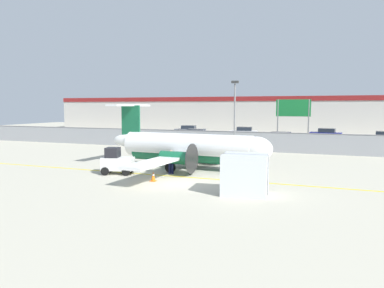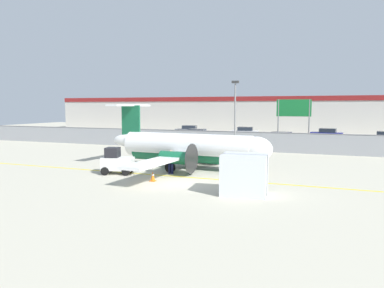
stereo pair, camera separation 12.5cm
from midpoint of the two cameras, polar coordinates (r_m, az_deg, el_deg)
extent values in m
plane|color=#B2AD99|center=(23.52, -2.67, -5.94)|extent=(140.00, 140.00, 0.00)
cube|color=yellow|center=(25.32, -0.82, -5.08)|extent=(84.00, 0.20, 0.01)
cube|color=gray|center=(40.33, 7.75, 0.35)|extent=(98.00, 0.04, 2.00)
cylinder|color=slate|center=(40.24, 7.77, 1.84)|extent=(98.00, 0.10, 0.10)
cube|color=#38383A|center=(51.62, 10.72, 0.43)|extent=(98.00, 17.00, 0.12)
cube|color=beige|center=(69.69, 13.58, 4.36)|extent=(91.00, 8.00, 6.50)
cube|color=maroon|center=(65.73, 13.16, 6.78)|extent=(91.00, 0.20, 0.80)
cylinder|color=white|center=(28.64, -0.85, -0.29)|extent=(10.37, 2.55, 1.90)
ellipsoid|color=white|center=(26.75, 9.62, -0.80)|extent=(2.48, 1.95, 1.80)
ellipsoid|color=white|center=(31.33, -9.77, 0.52)|extent=(2.96, 1.23, 1.05)
cylinder|color=#145938|center=(28.70, -0.85, -1.32)|extent=(9.29, 2.07, 1.48)
cube|color=white|center=(28.66, -0.67, -1.43)|extent=(2.62, 16.07, 0.18)
cylinder|color=#145938|center=(30.93, 1.75, -0.90)|extent=(2.25, 1.04, 0.90)
cone|color=black|center=(30.50, 3.73, -1.01)|extent=(0.48, 0.47, 0.44)
cylinder|color=#262626|center=(30.44, 4.00, -1.02)|extent=(0.17, 2.10, 2.10)
cylinder|color=#145938|center=(26.27, -2.72, -2.10)|extent=(2.25, 1.04, 0.90)
cone|color=black|center=(25.76, -0.46, -2.24)|extent=(0.48, 0.47, 0.44)
cylinder|color=#262626|center=(25.69, -0.15, -2.26)|extent=(0.17, 2.10, 2.10)
cube|color=#145938|center=(31.09, -9.42, 2.98)|extent=(1.71, 0.29, 3.10)
cube|color=white|center=(31.13, -9.67, 5.83)|extent=(1.40, 4.86, 0.14)
cylinder|color=#59595B|center=(27.39, 6.00, -2.62)|extent=(0.15, 0.15, 0.97)
cylinder|color=black|center=(27.47, 5.98, -3.63)|extent=(0.61, 0.26, 0.60)
cylinder|color=#59595B|center=(30.86, 0.43, -1.57)|extent=(0.15, 0.15, 0.90)
cylinder|color=black|center=(30.92, 0.43, -2.40)|extent=(0.77, 0.27, 0.76)
cylinder|color=#59595B|center=(26.94, -3.47, -2.66)|extent=(0.15, 0.15, 0.90)
cylinder|color=black|center=(27.00, -3.46, -3.60)|extent=(0.77, 0.27, 0.76)
cube|color=silver|center=(26.95, -11.37, -2.97)|extent=(2.41, 1.65, 0.90)
cube|color=black|center=(26.94, -12.12, -1.27)|extent=(1.14, 1.21, 0.70)
cube|color=black|center=(26.68, -8.99, -3.67)|extent=(0.45, 1.10, 0.30)
cylinder|color=black|center=(27.38, -9.48, -3.75)|extent=(0.59, 0.32, 0.56)
cylinder|color=black|center=(26.24, -10.16, -4.18)|extent=(0.59, 0.32, 0.56)
cylinder|color=black|center=(27.81, -12.47, -3.66)|extent=(0.59, 0.32, 0.56)
cylinder|color=black|center=(26.69, -13.27, -4.07)|extent=(0.59, 0.32, 0.56)
cylinder|color=#191E4C|center=(26.60, -3.56, -3.64)|extent=(0.20, 0.20, 0.85)
cylinder|color=#191E4C|center=(26.58, -3.13, -3.65)|extent=(0.20, 0.20, 0.85)
cylinder|color=orange|center=(26.48, -3.36, -2.10)|extent=(0.43, 0.43, 0.60)
cylinder|color=orange|center=(26.50, -3.83, -2.03)|extent=(0.13, 0.13, 0.55)
cylinder|color=orange|center=(26.46, -2.88, -2.04)|extent=(0.13, 0.13, 0.55)
sphere|color=tan|center=(26.43, -3.36, -1.15)|extent=(0.22, 0.22, 0.22)
cube|color=silver|center=(20.50, 7.92, -4.60)|extent=(2.60, 2.24, 2.20)
cube|color=#333338|center=(20.50, 7.92, -4.60)|extent=(2.43, 0.34, 2.20)
cube|color=orange|center=(31.71, -0.20, -2.85)|extent=(0.36, 0.36, 0.04)
cone|color=orange|center=(31.67, -0.20, -2.27)|extent=(0.28, 0.28, 0.60)
cylinder|color=white|center=(31.66, -0.20, -2.13)|extent=(0.17, 0.17, 0.08)
cube|color=orange|center=(28.37, -13.14, -4.02)|extent=(0.36, 0.36, 0.04)
cone|color=orange|center=(28.32, -13.15, -3.39)|extent=(0.28, 0.28, 0.60)
cylinder|color=white|center=(28.30, -13.16, -3.23)|extent=(0.17, 0.17, 0.08)
cube|color=orange|center=(24.14, -6.08, -5.61)|extent=(0.36, 0.36, 0.04)
cone|color=orange|center=(24.08, -6.08, -4.87)|extent=(0.28, 0.28, 0.60)
cylinder|color=white|center=(24.07, -6.09, -4.68)|extent=(0.17, 0.17, 0.08)
cube|color=slate|center=(60.58, -0.70, 1.95)|extent=(4.40, 2.27, 0.80)
cube|color=#262D38|center=(60.50, -0.56, 2.59)|extent=(2.40, 1.85, 0.56)
cylinder|color=black|center=(60.08, -2.20, 1.61)|extent=(0.62, 0.28, 0.60)
cylinder|color=black|center=(61.82, -1.76, 1.73)|extent=(0.62, 0.28, 0.60)
cylinder|color=black|center=(59.40, 0.40, 1.57)|extent=(0.62, 0.28, 0.60)
cylinder|color=black|center=(61.15, 0.78, 1.69)|extent=(0.62, 0.28, 0.60)
cube|color=gray|center=(50.86, 0.78, 1.22)|extent=(4.30, 1.97, 0.80)
cube|color=#262D38|center=(50.85, 0.62, 1.99)|extent=(2.30, 1.70, 0.56)
cylinder|color=black|center=(51.37, 2.56, 0.90)|extent=(0.61, 0.24, 0.60)
cylinder|color=black|center=(49.64, 2.03, 0.74)|extent=(0.61, 0.24, 0.60)
cylinder|color=black|center=(52.16, -0.41, 0.98)|extent=(0.61, 0.24, 0.60)
cylinder|color=black|center=(50.45, -1.04, 0.82)|extent=(0.61, 0.24, 0.60)
cube|color=silver|center=(56.66, 7.78, 1.64)|extent=(4.39, 2.26, 0.80)
cube|color=#262D38|center=(56.60, 7.94, 2.32)|extent=(2.39, 1.84, 0.56)
cylinder|color=black|center=(55.94, 6.26, 1.27)|extent=(0.62, 0.28, 0.60)
cylinder|color=black|center=(57.73, 6.48, 1.41)|extent=(0.62, 0.28, 0.60)
cylinder|color=black|center=(55.67, 9.12, 1.21)|extent=(0.62, 0.28, 0.60)
cylinder|color=black|center=(57.46, 9.26, 1.35)|extent=(0.62, 0.28, 0.60)
cube|color=gray|center=(46.45, 13.42, 0.63)|extent=(4.32, 2.02, 0.80)
cube|color=#262D38|center=(46.43, 13.26, 1.48)|extent=(2.32, 1.73, 0.56)
cylinder|color=black|center=(47.09, 15.31, 0.26)|extent=(0.61, 0.25, 0.60)
cylinder|color=black|center=(45.33, 14.90, 0.07)|extent=(0.61, 0.25, 0.60)
cylinder|color=black|center=(47.67, 12.00, 0.41)|extent=(0.61, 0.25, 0.60)
cylinder|color=black|center=(45.93, 11.47, 0.22)|extent=(0.61, 0.25, 0.60)
cube|color=navy|center=(55.76, 19.63, 1.29)|extent=(4.35, 2.10, 0.80)
cube|color=#262D38|center=(55.69, 19.81, 1.98)|extent=(2.34, 1.77, 0.56)
cylinder|color=black|center=(55.09, 18.06, 0.95)|extent=(0.62, 0.26, 0.60)
cylinder|color=black|center=(56.86, 18.34, 1.09)|extent=(0.62, 0.26, 0.60)
cylinder|color=black|center=(54.73, 20.95, 0.83)|extent=(0.62, 0.26, 0.60)
cylinder|color=black|center=(56.52, 21.14, 0.96)|extent=(0.62, 0.26, 0.60)
cube|color=navy|center=(52.04, 27.16, 0.69)|extent=(4.37, 2.16, 0.80)
cylinder|color=black|center=(51.20, 25.57, 0.33)|extent=(0.62, 0.27, 0.60)
cylinder|color=black|center=(52.99, 25.65, 0.49)|extent=(0.62, 0.27, 0.60)
cylinder|color=slate|center=(37.38, 6.42, 3.78)|extent=(0.16, 0.16, 7.00)
cube|color=#333333|center=(37.44, 6.48, 9.38)|extent=(0.70, 0.30, 0.24)
cylinder|color=slate|center=(41.54, 12.83, 2.84)|extent=(0.14, 0.14, 5.50)
cylinder|color=slate|center=(41.19, 17.24, 2.70)|extent=(0.14, 0.14, 5.50)
cube|color=#14662D|center=(41.29, 15.10, 5.33)|extent=(3.60, 0.10, 1.80)
camera|label=1|loc=(0.06, -90.12, -0.01)|focal=35.00mm
camera|label=2|loc=(0.06, 89.88, 0.01)|focal=35.00mm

